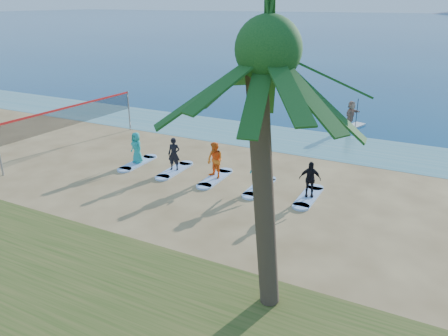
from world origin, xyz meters
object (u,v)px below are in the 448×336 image
at_px(student_2, 215,160).
at_px(student_0, 137,148).
at_px(student_1, 174,154).
at_px(student_3, 260,170).
at_px(surfboard_1, 175,170).
at_px(volleyball_net, 72,116).
at_px(surfboard_4, 308,197).
at_px(paddleboarder, 351,114).
at_px(surfboard_0, 138,163).
at_px(paddleboard, 350,128).
at_px(surfboard_3, 260,187).
at_px(palm_tree, 268,52).
at_px(surfboard_2, 215,178).
at_px(boat_offshore_a, 277,40).
at_px(student_4, 310,179).

bearing_deg(student_2, student_0, -158.87).
height_order(student_1, student_3, student_1).
height_order(student_0, surfboard_1, student_0).
bearing_deg(volleyball_net, surfboard_4, -1.41).
xyz_separation_m(paddleboarder, student_3, (-1.46, -11.51, -0.09)).
bearing_deg(surfboard_0, paddleboard, 54.69).
bearing_deg(surfboard_1, surfboard_3, 0.00).
height_order(palm_tree, surfboard_3, palm_tree).
bearing_deg(volleyball_net, student_3, -1.69).
distance_m(volleyball_net, surfboard_1, 7.01).
xyz_separation_m(surfboard_1, surfboard_2, (2.23, 0.00, 0.00)).
bearing_deg(boat_offshore_a, student_2, -80.35).
height_order(surfboard_0, student_0, student_0).
bearing_deg(surfboard_3, paddleboarder, 82.78).
distance_m(surfboard_1, student_4, 6.74).
distance_m(palm_tree, paddleboard, 19.93).
distance_m(boat_offshore_a, surfboard_1, 77.47).
xyz_separation_m(volleyball_net, student_2, (8.99, -0.33, -0.97)).
distance_m(student_0, student_1, 2.23).
distance_m(student_2, student_4, 4.46).
height_order(paddleboard, surfboard_3, paddleboard).
xyz_separation_m(palm_tree, surfboard_0, (-9.73, 7.22, -6.65)).
bearing_deg(surfboard_2, student_3, 0.00).
height_order(volleyball_net, surfboard_3, volleyball_net).
distance_m(palm_tree, surfboard_0, 13.82).
relative_size(surfboard_3, student_3, 1.41).
xyz_separation_m(paddleboarder, surfboard_4, (0.77, -11.51, -0.92)).
height_order(surfboard_1, student_1, student_1).
bearing_deg(surfboard_3, paddleboard, 82.78).
xyz_separation_m(boat_offshore_a, surfboard_2, (24.99, -74.05, 0.04)).
distance_m(paddleboarder, student_0, 14.11).
distance_m(surfboard_0, surfboard_4, 8.93).
bearing_deg(palm_tree, student_2, 126.14).
relative_size(paddleboard, surfboard_1, 1.36).
height_order(paddleboard, surfboard_2, paddleboard).
xyz_separation_m(volleyball_net, student_1, (6.75, -0.33, -1.02)).
distance_m(palm_tree, student_4, 9.32).
relative_size(boat_offshore_a, student_1, 4.35).
relative_size(student_0, surfboard_1, 0.71).
bearing_deg(surfboard_3, student_0, 180.00).
bearing_deg(surfboard_4, paddleboard, 93.84).
xyz_separation_m(surfboard_3, student_3, (0.00, 0.00, 0.83)).
relative_size(paddleboarder, surfboard_3, 0.77).
height_order(volleyball_net, surfboard_2, volleyball_net).
bearing_deg(student_2, surfboard_2, 0.00).
xyz_separation_m(paddleboard, student_3, (-1.46, -11.51, 0.81)).
height_order(boat_offshore_a, student_4, student_4).
bearing_deg(student_1, student_0, 163.93).
height_order(paddleboarder, student_2, paddleboarder).
height_order(surfboard_3, student_3, student_3).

